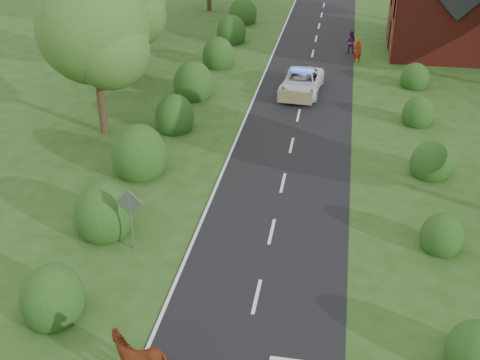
% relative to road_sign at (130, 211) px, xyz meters
% --- Properties ---
extents(ground, '(120.00, 120.00, 0.00)m').
position_rel_road_sign_xyz_m(ground, '(5.00, -2.00, -1.65)').
color(ground, '#294815').
extents(road, '(6.00, 70.00, 0.02)m').
position_rel_road_sign_xyz_m(road, '(5.00, 13.00, -1.64)').
color(road, black).
rests_on(road, ground).
extents(road_markings, '(4.96, 70.00, 0.01)m').
position_rel_road_sign_xyz_m(road_markings, '(3.40, 10.93, -1.63)').
color(road_markings, white).
rests_on(road_markings, road).
extents(hedgerow_left, '(2.75, 50.41, 3.00)m').
position_rel_road_sign_xyz_m(hedgerow_left, '(-1.51, 9.69, -0.91)').
color(hedgerow_left, '#1F3911').
rests_on(hedgerow_left, ground).
extents(hedgerow_right, '(2.10, 45.78, 2.10)m').
position_rel_road_sign_xyz_m(hedgerow_right, '(11.60, 9.21, -1.10)').
color(hedgerow_right, '#1F3911').
rests_on(hedgerow_right, ground).
extents(tree_left_a, '(5.74, 5.60, 8.38)m').
position_rel_road_sign_xyz_m(tree_left_a, '(-4.75, 9.86, 3.69)').
color(tree_left_a, '#332316').
rests_on(tree_left_a, ground).
extents(tree_left_b, '(5.74, 5.60, 8.07)m').
position_rel_road_sign_xyz_m(tree_left_b, '(-6.25, 17.86, 3.39)').
color(tree_left_b, '#332316').
rests_on(tree_left_b, ground).
extents(road_sign, '(1.06, 0.08, 2.53)m').
position_rel_road_sign_xyz_m(road_sign, '(0.00, 0.00, 0.00)').
color(road_sign, gray).
rests_on(road_sign, ground).
extents(house, '(8.00, 7.40, 9.17)m').
position_rel_road_sign_xyz_m(house, '(14.49, 28.00, 2.13)').
color(house, maroon).
rests_on(house, ground).
extents(cow, '(2.19, 1.44, 1.43)m').
position_rel_road_sign_xyz_m(cow, '(2.39, -6.07, -0.94)').
color(cow, maroon).
rests_on(cow, ground).
extents(police_van, '(2.65, 5.16, 1.53)m').
position_rel_road_sign_xyz_m(police_van, '(4.84, 17.66, -0.96)').
color(police_van, silver).
rests_on(police_van, ground).
extents(pedestrian_red, '(0.59, 0.39, 1.61)m').
position_rel_road_sign_xyz_m(pedestrian_red, '(8.19, 24.44, -0.85)').
color(pedestrian_red, '#AD210D').
rests_on(pedestrian_red, ground).
extents(pedestrian_purple, '(0.87, 0.71, 1.67)m').
position_rel_road_sign_xyz_m(pedestrian_purple, '(7.68, 26.69, -0.82)').
color(pedestrian_purple, '#5B205F').
rests_on(pedestrian_purple, ground).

